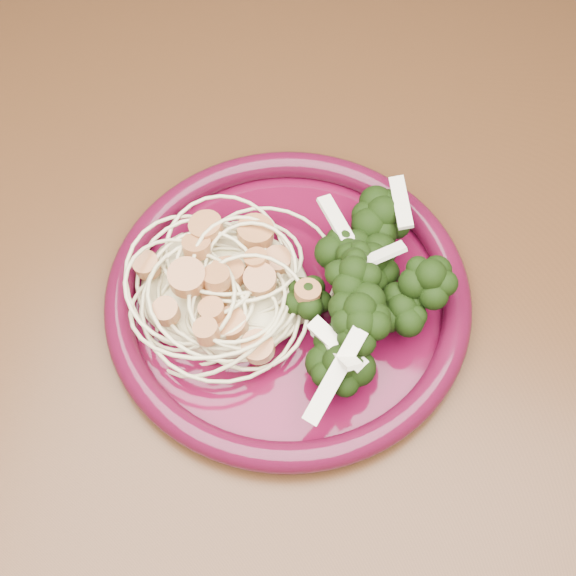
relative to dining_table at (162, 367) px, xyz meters
The scene contains 6 objects.
dining_table is the anchor object (origin of this frame).
dinner_plate 0.15m from the dining_table, 16.04° to the left, with size 0.28×0.28×0.02m.
spaghetti_pile 0.13m from the dining_table, 21.41° to the left, with size 0.12×0.10×0.03m, color beige.
scallop_cluster 0.16m from the dining_table, 21.41° to the left, with size 0.12×0.12×0.04m, color #BB7742, non-canonical shape.
broccoli_pile 0.20m from the dining_table, 13.55° to the left, with size 0.08×0.13×0.05m, color black.
onion_garnish 0.22m from the dining_table, 13.55° to the left, with size 0.06×0.09×0.05m, color #EAE6C6, non-canonical shape.
Camera 1 is at (0.17, -0.23, 1.22)m, focal length 50.00 mm.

